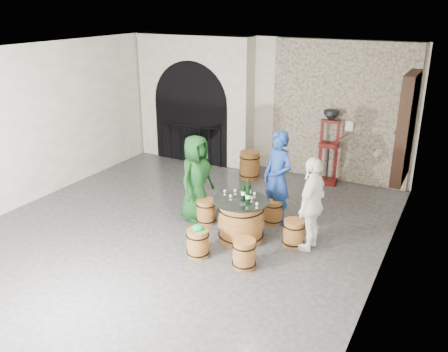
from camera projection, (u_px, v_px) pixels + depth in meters
The scene contains 30 objects.
ground at pixel (181, 230), 8.74m from camera, with size 8.00×8.00×0.00m, color #29292C.
wall_back at pixel (268, 105), 11.50m from camera, with size 8.00×8.00×0.00m, color silver.
wall_left at pixel (34, 124), 9.71m from camera, with size 8.00×8.00×0.00m, color silver.
wall_right at pixel (388, 181), 6.66m from camera, with size 8.00×8.00×0.00m, color silver.
ceiling at pixel (175, 52), 7.63m from camera, with size 8.00×8.00×0.00m, color beige.
stone_facing_panel at pixel (340, 113), 10.67m from camera, with size 3.20×0.12×3.18m, color gray.
arched_opening at pixel (195, 100), 12.12m from camera, with size 3.10×0.60×3.19m.
shuttered_window at pixel (405, 128), 8.64m from camera, with size 0.23×1.10×2.00m.
barrel_table at pixel (241, 220), 8.28m from camera, with size 0.98×0.98×0.76m.
barrel_stool_left at pixel (206, 211), 8.96m from camera, with size 0.39×0.39×0.48m.
barrel_stool_far at pixel (273, 211), 8.96m from camera, with size 0.39×0.39×0.48m.
barrel_stool_right at pixel (294, 233), 8.12m from camera, with size 0.39×0.39×0.48m.
barrel_stool_near_right at pixel (244, 254), 7.46m from camera, with size 0.39×0.39×0.48m.
barrel_stool_near_left at pixel (198, 243), 7.79m from camera, with size 0.39×0.39×0.48m.
green_cap at pixel (198, 228), 7.69m from camera, with size 0.23×0.18×0.10m.
person_green at pixel (196, 178), 8.93m from camera, with size 0.82×0.53×1.67m, color #0F3814.
person_blue at pixel (278, 178), 8.80m from camera, with size 0.65×0.43×1.78m, color navy.
person_white at pixel (312, 204), 7.85m from camera, with size 0.96×0.40×1.63m, color white.
wine_bottle_left at pixel (243, 191), 8.17m from camera, with size 0.08×0.08×0.32m.
wine_bottle_center at pixel (248, 195), 8.02m from camera, with size 0.08×0.08×0.32m.
wine_bottle_right at pixel (249, 190), 8.25m from camera, with size 0.08×0.08×0.32m.
tasting_glass_a at pixel (230, 197), 8.13m from camera, with size 0.05×0.05×0.10m, color #A76920, non-canonical shape.
tasting_glass_b at pixel (251, 199), 8.06m from camera, with size 0.05×0.05×0.10m, color #A76920, non-canonical shape.
tasting_glass_c at pixel (235, 192), 8.36m from camera, with size 0.05×0.05×0.10m, color #A76920, non-canonical shape.
tasting_glass_d at pixel (254, 195), 8.24m from camera, with size 0.05×0.05×0.10m, color #A76920, non-canonical shape.
tasting_glass_e at pixel (257, 205), 7.82m from camera, with size 0.05×0.05×0.10m, color #A76920, non-canonical shape.
tasting_glass_f at pixel (225, 192), 8.34m from camera, with size 0.05×0.05×0.10m, color #A76920, non-canonical shape.
side_barrel at pixel (250, 165), 11.18m from camera, with size 0.49×0.49×0.66m.
corking_press at pixel (329, 142), 10.66m from camera, with size 0.72×0.43×1.71m.
control_box at pixel (350, 126), 10.58m from camera, with size 0.18×0.10×0.22m, color silver.
Camera 1 is at (4.35, -6.58, 3.99)m, focal length 38.00 mm.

